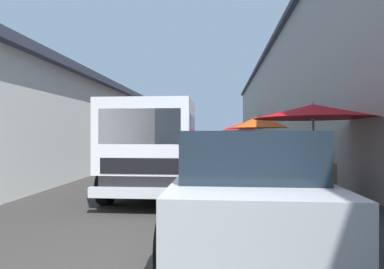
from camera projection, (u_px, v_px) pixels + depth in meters
ground at (209, 161)px, 16.20m from camera, size 90.00×90.00×0.00m
building_left_whitewash at (93, 129)px, 19.10m from camera, size 49.80×7.50×3.51m
building_right_concrete at (336, 98)px, 17.78m from camera, size 49.80×7.50×7.08m
fruit_stall_near_right at (313, 124)px, 6.93m from camera, size 2.68×2.68×2.17m
fruit_stall_far_right at (239, 131)px, 22.06m from camera, size 2.74×2.74×2.12m
fruit_stall_far_left at (244, 130)px, 19.12m from camera, size 2.38×2.38×2.26m
fruit_stall_mid_lane at (259, 129)px, 11.59m from camera, size 2.10×2.10×2.21m
hatchback_car at (244, 182)px, 4.31m from camera, size 3.92×1.94×1.45m
delivery_truck at (156, 151)px, 6.80m from camera, size 4.94×2.01×2.08m
vendor_by_crates at (176, 142)px, 18.70m from camera, size 0.53×0.43×1.60m
vendor_in_shade at (154, 149)px, 10.11m from camera, size 0.37×0.60×1.62m
parked_scooter at (166, 151)px, 17.77m from camera, size 1.69×0.43×1.14m
plastic_stool at (152, 154)px, 17.06m from camera, size 0.30×0.30×0.43m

